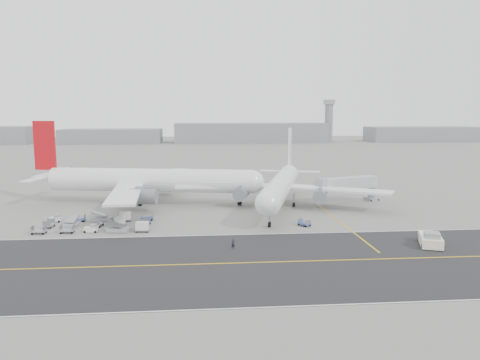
{
  "coord_description": "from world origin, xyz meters",
  "views": [
    {
      "loc": [
        2.24,
        -82.99,
        21.57
      ],
      "look_at": [
        10.56,
        12.0,
        7.82
      ],
      "focal_mm": 35.0,
      "sensor_mm": 36.0,
      "label": 1
    }
  ],
  "objects": [
    {
      "name": "airliner_b",
      "position": [
        20.99,
        22.31,
        5.05
      ],
      "size": [
        48.39,
        49.43,
        17.49
      ],
      "rotation": [
        0.0,
        0.0,
        -0.28
      ],
      "color": "white",
      "rests_on": "ground"
    },
    {
      "name": "stray_dolly",
      "position": [
        22.22,
        3.25,
        0.0
      ],
      "size": [
        2.45,
        2.72,
        1.42
      ],
      "primitive_type": null,
      "rotation": [
        0.0,
        0.0,
        0.57
      ],
      "color": "silver",
      "rests_on": "ground"
    },
    {
      "name": "ground_crew_a",
      "position": [
        7.46,
        -10.87,
        0.81
      ],
      "size": [
        0.6,
        0.4,
        1.62
      ],
      "primitive_type": "imported",
      "rotation": [
        0.0,
        0.0,
        -0.02
      ],
      "color": "black",
      "rests_on": "ground"
    },
    {
      "name": "taxiway",
      "position": [
        5.02,
        -17.98,
        0.01
      ],
      "size": [
        220.0,
        59.0,
        0.03
      ],
      "color": "#2A2A2C",
      "rests_on": "ground"
    },
    {
      "name": "ground",
      "position": [
        0.0,
        0.0,
        0.0
      ],
      "size": [
        700.0,
        700.0,
        0.0
      ],
      "primitive_type": "plane",
      "color": "gray",
      "rests_on": "ground"
    },
    {
      "name": "control_tower",
      "position": [
        100.0,
        265.0,
        16.25
      ],
      "size": [
        7.0,
        7.0,
        31.25
      ],
      "color": "gray",
      "rests_on": "ground"
    },
    {
      "name": "pushback_tug",
      "position": [
        39.76,
        -11.84,
        1.04
      ],
      "size": [
        5.36,
        8.91,
        2.54
      ],
      "rotation": [
        0.0,
        0.0,
        -0.35
      ],
      "color": "white",
      "rests_on": "ground"
    },
    {
      "name": "jet_bridge",
      "position": [
        37.85,
        25.36,
        4.46
      ],
      "size": [
        16.97,
        8.46,
        6.4
      ],
      "rotation": [
        0.0,
        0.0,
        0.33
      ],
      "color": "gray",
      "rests_on": "ground"
    },
    {
      "name": "horizon_buildings",
      "position": [
        30.0,
        260.0,
        0.0
      ],
      "size": [
        520.0,
        28.0,
        28.0
      ],
      "primitive_type": null,
      "color": "gray",
      "rests_on": "ground"
    },
    {
      "name": "airliner_a",
      "position": [
        -10.72,
        28.64,
        5.66
      ],
      "size": [
        56.51,
        55.42,
        19.66
      ],
      "rotation": [
        0.0,
        0.0,
        1.39
      ],
      "color": "white",
      "rests_on": "ground"
    },
    {
      "name": "gse_cluster",
      "position": [
        -17.39,
        6.17,
        0.0
      ],
      "size": [
        26.86,
        17.61,
        1.92
      ],
      "primitive_type": null,
      "rotation": [
        0.0,
        0.0,
        -0.05
      ],
      "color": "gray",
      "rests_on": "ground"
    }
  ]
}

